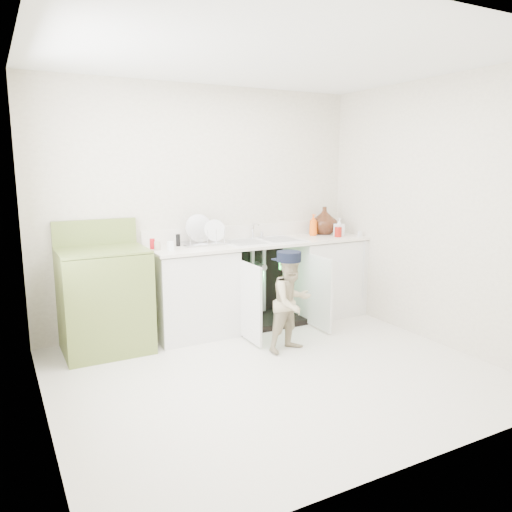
# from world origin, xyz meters

# --- Properties ---
(ground) EXTENTS (3.50, 3.50, 0.00)m
(ground) POSITION_xyz_m (0.00, 0.00, 0.00)
(ground) COLOR beige
(ground) RESTS_ON ground
(room_shell) EXTENTS (6.00, 5.50, 1.26)m
(room_shell) POSITION_xyz_m (0.00, 0.00, 1.25)
(room_shell) COLOR beige
(room_shell) RESTS_ON ground
(counter_run) EXTENTS (2.44, 1.02, 1.22)m
(counter_run) POSITION_xyz_m (0.58, 1.21, 0.47)
(counter_run) COLOR white
(counter_run) RESTS_ON ground
(avocado_stove) EXTENTS (0.77, 0.65, 1.19)m
(avocado_stove) POSITION_xyz_m (-1.12, 1.18, 0.49)
(avocado_stove) COLOR olive
(avocado_stove) RESTS_ON ground
(repair_worker) EXTENTS (0.50, 0.72, 0.93)m
(repair_worker) POSITION_xyz_m (0.39, 0.36, 0.47)
(repair_worker) COLOR tan
(repair_worker) RESTS_ON ground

